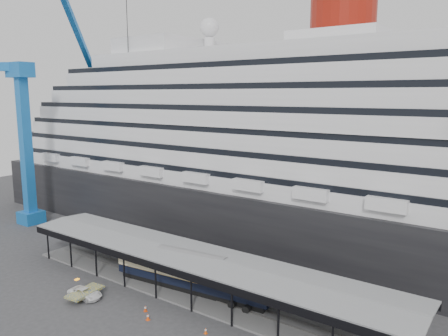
# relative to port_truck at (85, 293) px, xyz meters

# --- Properties ---
(ground) EXTENTS (200.00, 200.00, 0.00)m
(ground) POSITION_rel_port_truck_xyz_m (10.19, 4.23, -0.64)
(ground) COLOR #363638
(ground) RESTS_ON ground
(cruise_ship) EXTENTS (130.00, 30.00, 43.90)m
(cruise_ship) POSITION_rel_port_truck_xyz_m (10.24, 36.23, 17.71)
(cruise_ship) COLOR black
(cruise_ship) RESTS_ON ground
(platform_canopy) EXTENTS (56.00, 9.18, 5.30)m
(platform_canopy) POSITION_rel_port_truck_xyz_m (10.19, 9.23, 1.72)
(platform_canopy) COLOR slate
(platform_canopy) RESTS_ON ground
(crane_blue) EXTENTS (22.63, 19.19, 47.60)m
(crane_blue) POSITION_rel_port_truck_xyz_m (-34.92, 14.85, 19.32)
(crane_blue) COLOR blue
(crane_blue) RESTS_ON ground
(port_truck) EXTENTS (4.83, 2.62, 1.28)m
(port_truck) POSITION_rel_port_truck_xyz_m (0.00, 0.00, 0.00)
(port_truck) COLOR white
(port_truck) RESTS_ON ground
(pullman_carriage) EXTENTS (22.62, 5.23, 22.03)m
(pullman_carriage) POSITION_rel_port_truck_xyz_m (9.74, 9.23, 2.03)
(pullman_carriage) COLOR black
(pullman_carriage) RESTS_ON ground
(traffic_cone_left) EXTENTS (0.50, 0.50, 0.78)m
(traffic_cone_left) POSITION_rel_port_truck_xyz_m (8.67, 1.96, -0.26)
(traffic_cone_left) COLOR #D43F0B
(traffic_cone_left) RESTS_ON ground
(traffic_cone_mid) EXTENTS (0.46, 0.46, 0.82)m
(traffic_cone_mid) POSITION_rel_port_truck_xyz_m (10.34, 0.71, -0.24)
(traffic_cone_mid) COLOR #FA4C0D
(traffic_cone_mid) RESTS_ON ground
(traffic_cone_right) EXTENTS (0.39, 0.39, 0.69)m
(traffic_cone_right) POSITION_rel_port_truck_xyz_m (17.45, 2.27, -0.30)
(traffic_cone_right) COLOR #EA560D
(traffic_cone_right) RESTS_ON ground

